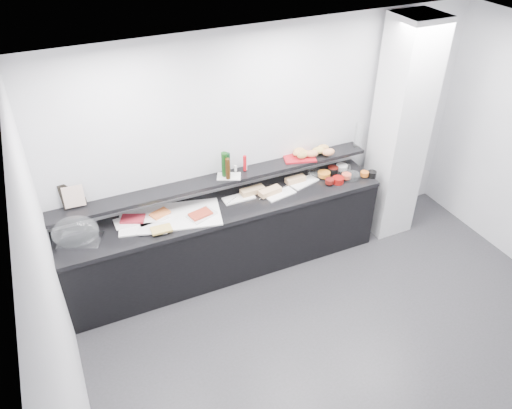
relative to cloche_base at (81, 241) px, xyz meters
name	(u,v)px	position (x,y,z in m)	size (l,w,h in m)	color
ground	(359,354)	(2.22, -1.69, -0.92)	(5.00, 5.00, 0.00)	#2D2D30
back_wall	(272,144)	(2.22, 0.31, 0.43)	(5.00, 0.02, 2.70)	silver
ceiling	(406,93)	(2.22, -1.69, 1.78)	(5.00, 5.00, 0.00)	white
column	(400,132)	(3.72, -0.04, 0.43)	(0.50, 0.50, 2.70)	silver
buffet_cabinet	(227,240)	(1.52, 0.01, -0.50)	(3.60, 0.60, 0.85)	black
counter_top	(226,207)	(1.52, 0.01, -0.05)	(3.62, 0.62, 0.05)	black
wall_shelf	(219,180)	(1.52, 0.18, 0.21)	(3.60, 0.25, 0.04)	black
cloche_base	(81,241)	(0.00, 0.00, 0.00)	(0.40, 0.27, 0.04)	#B9BAC0
cloche_dome	(75,232)	(-0.03, 0.02, 0.11)	(0.45, 0.29, 0.34)	white
linen_runner	(170,217)	(0.92, 0.05, -0.01)	(1.05, 0.50, 0.01)	white
platter_meat_a	(128,222)	(0.49, 0.12, 0.00)	(0.29, 0.19, 0.01)	white
food_meat_a	(133,219)	(0.54, 0.13, 0.02)	(0.24, 0.15, 0.02)	maroon
platter_salmon	(152,218)	(0.73, 0.09, 0.00)	(0.31, 0.21, 0.01)	white
food_salmon	(160,213)	(0.82, 0.10, 0.02)	(0.20, 0.12, 0.02)	orange
platter_cheese	(154,229)	(0.70, -0.10, 0.00)	(0.28, 0.19, 0.01)	white
food_cheese	(161,229)	(0.76, -0.17, 0.02)	(0.21, 0.13, 0.02)	gold
platter_meat_b	(202,215)	(1.22, -0.08, 0.00)	(0.29, 0.19, 0.01)	silver
food_meat_b	(201,214)	(1.21, -0.08, 0.02)	(0.23, 0.14, 0.02)	maroon
sandwich_plate_left	(239,198)	(1.70, 0.07, -0.01)	(0.35, 0.15, 0.01)	white
sandwich_food_left	(253,191)	(1.88, 0.09, 0.02)	(0.28, 0.11, 0.06)	tan
tongs_left	(231,201)	(1.61, 0.04, 0.00)	(0.01, 0.01, 0.16)	silver
sandwich_plate_mid	(280,194)	(2.16, -0.05, -0.01)	(0.35, 0.15, 0.01)	white
sandwich_food_mid	(270,191)	(2.06, 0.00, 0.02)	(0.26, 0.10, 0.06)	tan
tongs_mid	(266,197)	(1.98, -0.05, 0.00)	(0.01, 0.01, 0.16)	#A9ACB0
sandwich_plate_right	(304,182)	(2.52, 0.05, -0.01)	(0.35, 0.15, 0.01)	white
sandwich_food_right	(295,179)	(2.43, 0.10, 0.02)	(0.24, 0.09, 0.06)	tan
tongs_right	(287,185)	(2.31, 0.07, 0.00)	(0.01, 0.01, 0.16)	silver
bowl_glass_fruit	(315,174)	(2.70, 0.12, 0.02)	(0.18, 0.18, 0.07)	white
fill_glass_fruit	(324,174)	(2.79, 0.07, 0.03)	(0.15, 0.15, 0.05)	orange
bowl_black_jam	(332,171)	(2.93, 0.10, 0.02)	(0.14, 0.14, 0.07)	black
fill_black_jam	(333,169)	(2.95, 0.12, 0.03)	(0.13, 0.13, 0.05)	#5E130D
bowl_glass_cream	(343,169)	(3.08, 0.09, 0.02)	(0.18, 0.18, 0.07)	silver
fill_glass_cream	(342,167)	(3.07, 0.12, 0.03)	(0.14, 0.14, 0.05)	silver
bowl_red_jam	(338,180)	(2.88, -0.10, 0.02)	(0.13, 0.13, 0.07)	maroon
fill_red_jam	(330,181)	(2.77, -0.10, 0.03)	(0.10, 0.10, 0.05)	#5E110D
bowl_glass_salmon	(352,176)	(3.08, -0.10, 0.02)	(0.17, 0.17, 0.07)	white
fill_glass_salmon	(346,176)	(3.01, -0.08, 0.03)	(0.11, 0.11, 0.05)	#E15537
bowl_black_fruit	(372,174)	(3.32, -0.15, 0.02)	(0.11, 0.11, 0.07)	black
fill_black_fruit	(365,174)	(3.23, -0.13, 0.03)	(0.10, 0.10, 0.05)	#C55E1A
framed_print	(72,194)	(0.03, 0.30, 0.36)	(0.23, 0.02, 0.26)	black
print_art	(74,197)	(0.04, 0.25, 0.36)	(0.20, 0.00, 0.22)	#D4A799
condiment_tray	(229,176)	(1.63, 0.16, 0.24)	(0.25, 0.16, 0.01)	white
bottle_green_a	(228,164)	(1.64, 0.20, 0.37)	(0.05, 0.05, 0.26)	black
bottle_brown	(228,169)	(1.61, 0.12, 0.36)	(0.05, 0.05, 0.24)	#331D09
bottle_green_b	(225,164)	(1.60, 0.19, 0.38)	(0.07, 0.07, 0.28)	#0F3A10
bottle_hot	(245,163)	(1.84, 0.20, 0.33)	(0.04, 0.04, 0.18)	#B30C15
shaker_salt	(235,168)	(1.74, 0.23, 0.28)	(0.03, 0.03, 0.07)	white
shaker_pepper	(246,167)	(1.85, 0.21, 0.28)	(0.03, 0.03, 0.07)	silver
bread_tray	(299,157)	(2.53, 0.21, 0.24)	(0.36, 0.25, 0.02)	#A9121D
bread_roll_nw	(299,151)	(2.55, 0.26, 0.29)	(0.14, 0.09, 0.08)	tan
bread_roll_n	(299,153)	(2.53, 0.23, 0.29)	(0.15, 0.09, 0.08)	tan
bread_roll_ne	(323,148)	(2.85, 0.21, 0.29)	(0.14, 0.09, 0.08)	tan
bread_roll_sw	(302,155)	(2.53, 0.16, 0.29)	(0.12, 0.08, 0.08)	#AD8742
bread_roll_s	(312,154)	(2.65, 0.15, 0.29)	(0.15, 0.10, 0.08)	#C67B4B
bread_roll_se	(329,152)	(2.85, 0.10, 0.29)	(0.15, 0.10, 0.08)	#D58251
bread_roll_midw	(304,153)	(2.58, 0.19, 0.29)	(0.14, 0.09, 0.08)	#B98A46
bread_roll_mide	(319,150)	(2.77, 0.18, 0.29)	(0.15, 0.09, 0.08)	gold
carafe	(358,135)	(3.30, 0.17, 0.38)	(0.09, 0.09, 0.30)	white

